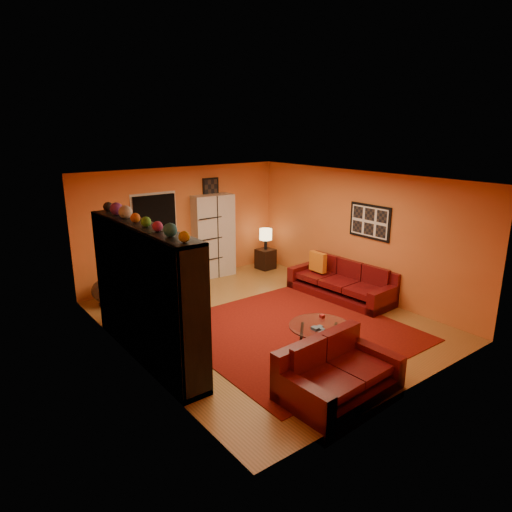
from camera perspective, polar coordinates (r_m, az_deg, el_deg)
floor at (r=8.53m, az=1.03°, el=-8.00°), size 6.00×6.00×0.00m
ceiling at (r=7.85m, az=1.12°, el=9.62°), size 6.00×6.00×0.00m
wall_back at (r=10.54m, az=-9.10°, el=3.91°), size 6.00×0.00×6.00m
wall_front at (r=6.15m, az=18.75°, el=-5.56°), size 6.00×0.00×6.00m
wall_left at (r=6.90m, az=-15.48°, el=-2.95°), size 0.00×6.00×6.00m
wall_right at (r=9.80m, az=12.64°, el=2.80°), size 0.00×6.00×6.00m
rug at (r=8.11m, az=4.70°, el=-9.37°), size 3.60×3.60×0.01m
doorway at (r=10.27m, az=-12.36°, el=1.81°), size 0.95×0.10×2.04m
wall_art_right at (r=9.53m, az=14.05°, el=4.20°), size 0.03×1.00×0.70m
wall_art_back at (r=10.77m, az=-5.69°, el=8.33°), size 0.42×0.03×0.52m
entertainment_unit at (r=7.06m, az=-13.64°, el=-4.54°), size 0.45×3.00×2.10m
tv at (r=7.02m, az=-12.92°, el=-5.25°), size 0.89×0.12×0.51m
sofa at (r=9.80m, az=10.95°, el=-3.28°), size 1.08×2.34×0.85m
loveseat at (r=6.40m, az=9.80°, el=-14.12°), size 1.67×1.06×0.85m
throw_pillow at (r=9.96m, az=7.74°, el=-0.73°), size 0.12×0.42×0.42m
coffee_table at (r=7.22m, az=8.01°, el=-8.97°), size 0.97×0.97×0.48m
storage_cabinet at (r=10.77m, az=-5.39°, el=2.51°), size 1.00×0.51×1.94m
bowl_chair at (r=9.61m, az=-17.95°, el=-4.14°), size 0.67×0.67×0.54m
side_table at (r=11.44m, az=1.20°, el=-0.36°), size 0.43×0.43×0.50m
table_lamp at (r=11.28m, az=1.22°, el=2.66°), size 0.31×0.31×0.52m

